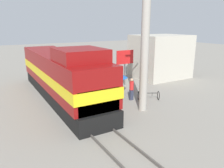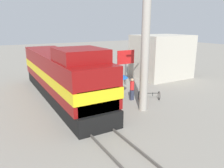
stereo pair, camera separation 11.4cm
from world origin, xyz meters
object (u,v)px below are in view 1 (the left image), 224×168
at_px(locomotive, 62,75).
at_px(person_bystander, 132,88).
at_px(vendor_umbrella, 115,75).
at_px(bicycle, 149,95).
at_px(billboard_sign, 125,59).
at_px(utility_pole, 145,38).

relative_size(locomotive, person_bystander, 8.27).
height_order(vendor_umbrella, person_bystander, vendor_umbrella).
height_order(person_bystander, bicycle, person_bystander).
height_order(billboard_sign, bicycle, billboard_sign).
bearing_deg(vendor_umbrella, billboard_sign, 41.88).
distance_m(locomotive, person_bystander, 5.83).
bearing_deg(utility_pole, billboard_sign, 67.46).
bearing_deg(utility_pole, vendor_umbrella, 86.83).
distance_m(utility_pole, vendor_umbrella, 5.44).
relative_size(vendor_umbrella, bicycle, 1.17).
distance_m(billboard_sign, person_bystander, 5.02).
bearing_deg(vendor_umbrella, bicycle, -60.57).
height_order(locomotive, bicycle, locomotive).
height_order(utility_pole, billboard_sign, utility_pole).
height_order(utility_pole, vendor_umbrella, utility_pole).
xyz_separation_m(vendor_umbrella, person_bystander, (0.30, -2.06, -0.75)).
relative_size(locomotive, utility_pole, 1.48).
height_order(utility_pole, person_bystander, utility_pole).
distance_m(locomotive, bicycle, 7.35).
relative_size(locomotive, billboard_sign, 4.25).
bearing_deg(bicycle, utility_pole, 159.06).
height_order(locomotive, utility_pole, utility_pole).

